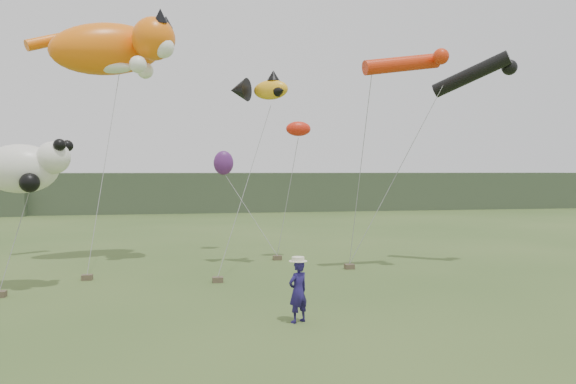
% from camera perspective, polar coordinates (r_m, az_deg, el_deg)
% --- Properties ---
extents(ground, '(120.00, 120.00, 0.00)m').
position_cam_1_polar(ground, '(17.86, 0.04, -11.54)').
color(ground, '#385123').
rests_on(ground, ground).
extents(headland, '(90.00, 13.00, 4.00)m').
position_cam_1_polar(headland, '(61.78, -10.59, -0.01)').
color(headland, '#2D3D28').
rests_on(headland, ground).
extents(festival_attendant, '(0.76, 0.68, 1.75)m').
position_cam_1_polar(festival_attendant, '(15.86, 1.03, -10.05)').
color(festival_attendant, '#1F1756').
rests_on(festival_attendant, ground).
extents(sandbag_anchors, '(13.51, 6.33, 0.21)m').
position_cam_1_polar(sandbag_anchors, '(23.03, -9.08, -8.19)').
color(sandbag_anchors, brown).
rests_on(sandbag_anchors, ground).
extents(cat_kite, '(6.90, 4.14, 3.10)m').
position_cam_1_polar(cat_kite, '(27.64, -16.97, 13.85)').
color(cat_kite, orange).
rests_on(cat_kite, ground).
extents(fish_kite, '(2.83, 1.87, 1.36)m').
position_cam_1_polar(fish_kite, '(24.87, -2.95, 10.39)').
color(fish_kite, yellow).
rests_on(fish_kite, ground).
extents(tube_kites, '(7.24, 3.16, 1.85)m').
position_cam_1_polar(tube_kites, '(25.57, 15.76, 11.99)').
color(tube_kites, black).
rests_on(tube_kites, ground).
extents(panda_kite, '(3.05, 1.97, 1.90)m').
position_cam_1_polar(panda_kite, '(21.79, -25.08, 2.28)').
color(panda_kite, white).
rests_on(panda_kite, ground).
extents(misc_kites, '(4.40, 4.32, 2.56)m').
position_cam_1_polar(misc_kites, '(28.56, -3.86, 4.21)').
color(misc_kites, red).
rests_on(misc_kites, ground).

